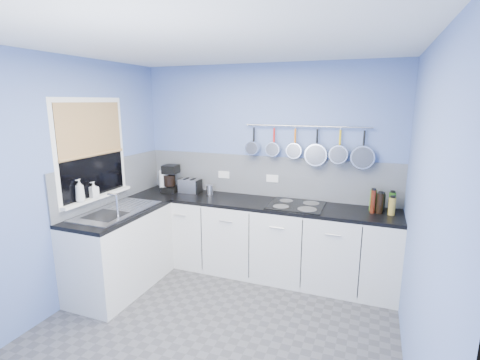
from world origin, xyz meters
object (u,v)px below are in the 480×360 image
Objects in this scene: soap_bottle_b at (94,190)px; paper_towel at (164,181)px; hob at (296,205)px; canister at (210,190)px; coffee_maker at (170,178)px; soap_bottle_a at (80,191)px; toaster at (190,186)px.

paper_towel is (0.22, 1.01, -0.10)m from soap_bottle_b.
canister is at bearing 175.11° from hob.
coffee_maker is at bearing 72.94° from soap_bottle_b.
soap_bottle_a is 1.53m from canister.
paper_towel is 0.36m from toaster.
coffee_maker is 1.28× the size of toaster.
paper_towel is (0.22, 1.20, -0.13)m from soap_bottle_a.
canister is 0.20× the size of hob.
soap_bottle_a is 2.32m from hob.
canister is (0.64, 0.04, -0.08)m from paper_towel.
soap_bottle_b is 0.63× the size of toaster.
coffee_maker is (0.31, 1.02, -0.06)m from soap_bottle_b.
hob is at bearing 25.60° from soap_bottle_b.
paper_towel is at bearing 178.28° from hob.
paper_towel is at bearing 77.45° from soap_bottle_b.
soap_bottle_b is at bearing -154.40° from hob.
soap_bottle_b reaches higher than paper_towel.
hob is (2.00, 1.15, -0.26)m from soap_bottle_a.
coffee_maker is at bearing -176.53° from canister.
canister is at bearing -6.43° from toaster.
soap_bottle_a reaches higher than canister.
toaster is 0.45× the size of hob.
soap_bottle_a is 0.88× the size of toaster.
toaster is at bearing 61.82° from soap_bottle_b.
paper_towel reaches higher than toaster.
hob is at bearing 29.88° from soap_bottle_a.
coffee_maker is at bearing 177.84° from hob.
hob is (1.43, -0.11, -0.08)m from toaster.
soap_bottle_a is at bearing -118.06° from toaster.
coffee_maker is at bearing 75.51° from soap_bottle_a.
soap_bottle_b is 1.37m from canister.
coffee_maker is (0.09, 0.01, 0.04)m from paper_towel.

